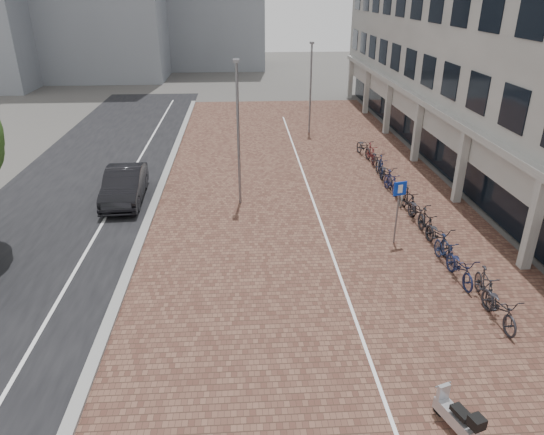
# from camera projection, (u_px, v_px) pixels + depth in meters

# --- Properties ---
(ground) EXTENTS (140.00, 140.00, 0.00)m
(ground) POSITION_uv_depth(u_px,v_px,m) (286.00, 353.00, 13.44)
(ground) COLOR #474442
(ground) RESTS_ON ground
(plaza_brick) EXTENTS (14.50, 42.00, 0.04)m
(plaza_brick) POSITION_uv_depth(u_px,v_px,m) (305.00, 189.00, 24.42)
(plaza_brick) COLOR brown
(plaza_brick) RESTS_ON ground
(street_asphalt) EXTENTS (8.00, 50.00, 0.03)m
(street_asphalt) POSITION_uv_depth(u_px,v_px,m) (77.00, 195.00, 23.79)
(street_asphalt) COLOR black
(street_asphalt) RESTS_ON ground
(curb) EXTENTS (0.35, 42.00, 0.14)m
(curb) POSITION_uv_depth(u_px,v_px,m) (159.00, 191.00, 23.98)
(curb) COLOR gray
(curb) RESTS_ON ground
(lane_line) EXTENTS (0.12, 44.00, 0.00)m
(lane_line) POSITION_uv_depth(u_px,v_px,m) (120.00, 193.00, 23.89)
(lane_line) COLOR white
(lane_line) RESTS_ON street_asphalt
(parking_line) EXTENTS (0.10, 30.00, 0.00)m
(parking_line) POSITION_uv_depth(u_px,v_px,m) (309.00, 189.00, 24.42)
(parking_line) COLOR white
(parking_line) RESTS_ON plaza_brick
(office_building) EXTENTS (8.40, 40.00, 15.00)m
(office_building) POSITION_uv_depth(u_px,v_px,m) (514.00, 1.00, 25.13)
(office_building) COLOR #A9A9A4
(office_building) RESTS_ON ground
(car_dark) EXTENTS (1.85, 4.72, 1.53)m
(car_dark) POSITION_uv_depth(u_px,v_px,m) (124.00, 185.00, 22.82)
(car_dark) COLOR black
(car_dark) RESTS_ON ground
(scooter_front) EXTENTS (0.84, 1.43, 0.94)m
(scooter_front) POSITION_uv_depth(u_px,v_px,m) (456.00, 415.00, 10.90)
(scooter_front) COLOR #B6B7BC
(scooter_front) RESTS_ON ground
(parking_sign) EXTENTS (0.52, 0.19, 2.56)m
(parking_sign) POSITION_uv_depth(u_px,v_px,m) (398.00, 202.00, 18.52)
(parking_sign) COLOR slate
(parking_sign) RESTS_ON ground
(lamp_near) EXTENTS (0.12, 0.12, 6.32)m
(lamp_near) POSITION_uv_depth(u_px,v_px,m) (238.00, 136.00, 21.53)
(lamp_near) COLOR slate
(lamp_near) RESTS_ON ground
(lamp_far) EXTENTS (0.12, 0.12, 5.87)m
(lamp_far) POSITION_uv_depth(u_px,v_px,m) (310.00, 89.00, 32.75)
(lamp_far) COLOR gray
(lamp_far) RESTS_ON ground
(bike_row) EXTENTS (1.20, 18.13, 1.05)m
(bike_row) POSITION_uv_depth(u_px,v_px,m) (408.00, 201.00, 21.78)
(bike_row) COLOR black
(bike_row) RESTS_ON ground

